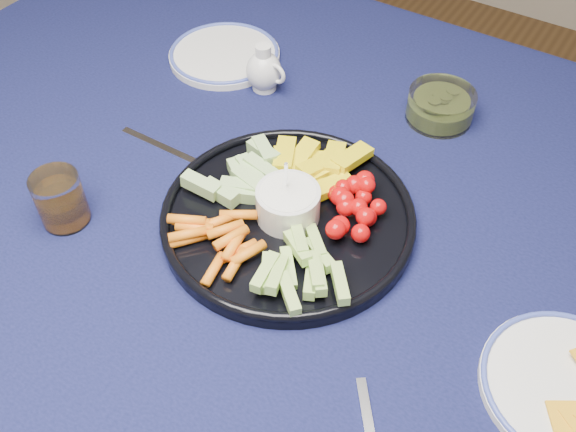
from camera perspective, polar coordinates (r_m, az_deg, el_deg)
The scene contains 8 objects.
dining_table at distance 0.95m, azimuth 5.07°, elevation -3.37°, with size 1.67×1.07×0.75m.
crudite_platter at distance 0.86m, azimuth -0.14°, elevation 0.32°, with size 0.34×0.34×0.11m.
creamer_pitcher at distance 1.08m, azimuth -2.12°, elevation 12.79°, with size 0.07×0.06×0.08m.
pickle_bowl at distance 1.05m, azimuth 13.38°, elevation 9.41°, with size 0.11×0.11×0.05m.
cheese_plate at distance 0.78m, azimuth 23.75°, elevation -13.63°, with size 0.19×0.19×0.02m.
juice_tumbler at distance 0.90m, azimuth -19.51°, elevation 1.19°, with size 0.06×0.06×0.08m.
fork_left at distance 0.98m, azimuth -9.54°, elevation 5.30°, with size 0.19×0.03×0.00m.
side_plate_extra at distance 1.17m, azimuth -5.67°, elevation 14.13°, with size 0.19×0.19×0.02m.
Camera 1 is at (0.25, -0.55, 1.40)m, focal length 40.00 mm.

